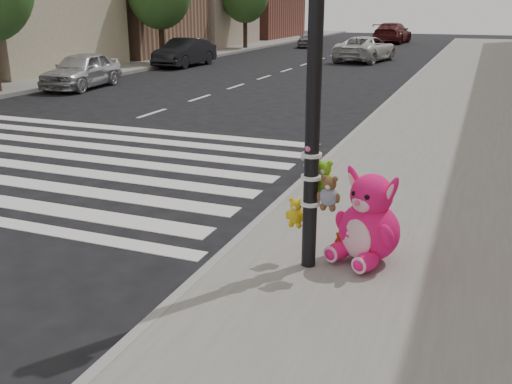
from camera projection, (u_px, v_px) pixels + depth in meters
The scene contains 12 objects.
ground at pixel (16, 307), 5.89m from camera, with size 120.00×120.00×0.00m, color black.
sidewalk_far at pixel (102, 66), 28.24m from camera, with size 6.00×80.00×0.14m, color slate.
curb_edge at pixel (362, 127), 14.15m from camera, with size 0.12×80.00×0.15m, color gray.
crosswalk at pixel (32, 152), 12.05m from camera, with size 11.00×6.00×0.01m, color silver, non-canonical shape.
signal_pole at pixel (315, 122), 6.02m from camera, with size 0.67×0.50×4.00m.
pink_bunny at pixel (368, 224), 6.51m from camera, with size 0.94×1.00×1.10m.
red_teddy at pixel (340, 240), 6.95m from camera, with size 0.14×0.10×0.21m, color #A23010, non-canonical shape.
car_silver_far at pixel (82, 70), 20.98m from camera, with size 1.55×3.84×1.31m, color silver.
car_dark_far at pixel (185, 52), 28.37m from camera, with size 1.45×4.15×1.37m, color black.
car_white_near at pixel (366, 49), 30.81m from camera, with size 2.21×4.80×1.33m, color silver.
car_maroon_near at pixel (392, 33), 44.99m from camera, with size 2.22×5.47×1.59m, color #4F1618.
car_silver_deep at pixel (311, 38), 41.10m from camera, with size 1.47×3.65×1.24m, color #A3A2A7.
Camera 1 is at (4.23, -3.94, 2.98)m, focal length 40.00 mm.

